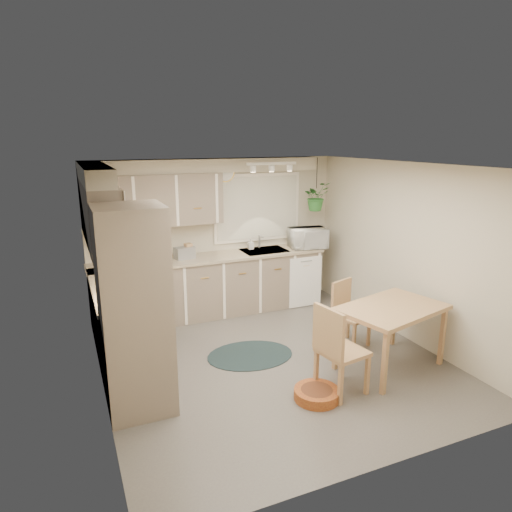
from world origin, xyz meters
The scene contains 35 objects.
floor centered at (0.00, 0.00, 0.00)m, with size 4.20×4.20×0.00m, color #5F5B53.
ceiling centered at (0.00, 0.00, 2.40)m, with size 4.20×4.20×0.00m, color silver.
wall_back centered at (0.00, 2.10, 1.20)m, with size 4.00×0.04×2.40m, color beige.
wall_front centered at (0.00, -2.10, 1.20)m, with size 4.00×0.04×2.40m, color beige.
wall_left centered at (-2.00, 0.00, 1.20)m, with size 0.04×4.20×2.40m, color beige.
wall_right centered at (2.00, 0.00, 1.20)m, with size 0.04×4.20×2.40m, color beige.
base_cab_left centered at (-1.70, 0.88, 0.45)m, with size 0.60×1.85×0.90m, color gray.
base_cab_back centered at (-0.20, 1.80, 0.45)m, with size 3.60×0.60×0.90m, color gray.
counter_left centered at (-1.69, 0.88, 0.92)m, with size 0.64×1.89×0.04m, color tan.
counter_back centered at (-0.20, 1.79, 0.92)m, with size 3.64×0.64×0.04m, color tan.
oven_stack centered at (-1.68, -0.38, 1.05)m, with size 0.65×0.65×2.10m, color gray.
wall_oven_face centered at (-1.35, -0.38, 1.05)m, with size 0.02×0.56×0.58m, color white.
upper_cab_left centered at (-1.82, 1.00, 1.83)m, with size 0.35×2.00×0.75m, color gray.
upper_cab_back centered at (-1.00, 1.93, 1.83)m, with size 2.00×0.35×0.75m, color gray.
soffit_left centered at (-1.85, 1.00, 2.30)m, with size 0.30×2.00×0.20m, color beige.
soffit_back centered at (-0.20, 1.95, 2.30)m, with size 3.60×0.30×0.20m, color beige.
cooktop centered at (-1.68, 0.30, 0.94)m, with size 0.52×0.58×0.02m, color white.
range_hood centered at (-1.70, 0.30, 1.40)m, with size 0.40×0.60×0.14m, color white.
window_blinds centered at (0.70, 2.07, 1.60)m, with size 1.40×0.02×1.00m, color white.
window_frame centered at (0.70, 2.08, 1.60)m, with size 1.50×0.02×1.10m, color white.
sink centered at (0.70, 1.80, 0.90)m, with size 0.70×0.48×0.10m, color #9DA0A5.
dishwasher_front centered at (1.30, 1.49, 0.42)m, with size 0.58×0.01×0.83m, color white.
track_light_bar centered at (0.70, 1.55, 2.33)m, with size 0.80×0.04×0.04m, color white.
wall_clock centered at (0.15, 2.07, 2.18)m, with size 0.30×0.30×0.03m, color #E4B950.
dining_table centered at (1.23, -0.69, 0.39)m, with size 1.23×0.82×0.78m, color tan.
chair_left centered at (0.39, -0.94, 0.51)m, with size 0.47×0.47×1.01m, color tan.
chair_back centered at (1.15, -0.02, 0.44)m, with size 0.41×0.41×0.87m, color tan.
braided_rug centered at (-0.20, 0.23, 0.01)m, with size 1.10×0.83×0.01m, color black.
pet_bed centered at (0.07, -0.97, 0.06)m, with size 0.49×0.49×0.11m, color #AE6722.
microwave centered at (1.44, 1.70, 1.14)m, with size 0.59×0.33×0.40m, color white.
soap_bottle centered at (0.53, 1.95, 0.98)m, with size 0.08×0.18×0.08m, color white.
hanging_plant centered at (1.57, 1.70, 1.73)m, with size 0.41×0.46×0.36m, color #2A6B2A.
coffee_maker centered at (-1.19, 1.80, 1.09)m, with size 0.17×0.20×0.30m, color black.
toaster centered at (-0.60, 1.82, 1.03)m, with size 0.29×0.17×0.18m, color #9DA0A5.
knife_block centered at (-0.54, 1.85, 1.05)m, with size 0.10×0.10×0.22m, color tan.
Camera 1 is at (-2.23, -4.69, 2.70)m, focal length 32.00 mm.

